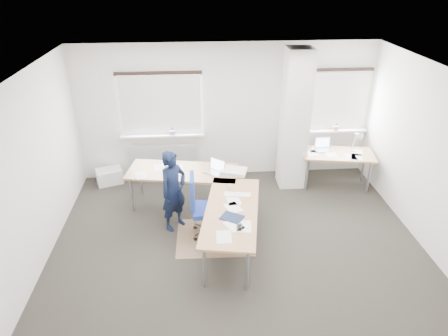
{
  "coord_description": "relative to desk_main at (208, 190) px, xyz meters",
  "views": [
    {
      "loc": [
        -0.62,
        -5.22,
        4.13
      ],
      "look_at": [
        -0.16,
        0.9,
        0.95
      ],
      "focal_mm": 32.0,
      "sensor_mm": 36.0,
      "label": 1
    }
  ],
  "objects": [
    {
      "name": "desk_side",
      "position": [
        2.66,
        1.2,
        -0.01
      ],
      "size": [
        1.5,
        0.93,
        1.22
      ],
      "rotation": [
        0.0,
        0.0,
        -0.17
      ],
      "color": "#9E6E44",
      "rests_on": "ground"
    },
    {
      "name": "desk_main",
      "position": [
        0.0,
        0.0,
        0.0
      ],
      "size": [
        2.4,
        2.98,
        0.96
      ],
      "rotation": [
        0.0,
        0.0,
        -0.17
      ],
      "color": "#9E6E44",
      "rests_on": "ground"
    },
    {
      "name": "person",
      "position": [
        -0.58,
        -0.02,
        0.03
      ],
      "size": [
        0.62,
        0.61,
        1.44
      ],
      "primitive_type": "imported",
      "rotation": [
        0.0,
        0.0,
        0.78
      ],
      "color": "black",
      "rests_on": "ground"
    },
    {
      "name": "floor_mat",
      "position": [
        0.08,
        -0.39,
        -0.69
      ],
      "size": [
        1.29,
        1.1,
        0.01
      ],
      "primitive_type": "cube",
      "rotation": [
        0.0,
        0.0,
        -0.02
      ],
      "color": "#826247",
      "rests_on": "ground"
    },
    {
      "name": "ground",
      "position": [
        0.45,
        -0.6,
        -0.69
      ],
      "size": [
        6.0,
        6.0,
        0.0
      ],
      "primitive_type": "plane",
      "color": "#2B2723",
      "rests_on": "ground"
    },
    {
      "name": "white_crate",
      "position": [
        -2.0,
        1.65,
        -0.54
      ],
      "size": [
        0.6,
        0.51,
        0.31
      ],
      "primitive_type": "cube",
      "rotation": [
        0.0,
        0.0,
        0.35
      ],
      "color": "white",
      "rests_on": "ground"
    },
    {
      "name": "task_chair",
      "position": [
        -0.06,
        -0.3,
        -0.38
      ],
      "size": [
        0.61,
        0.6,
        1.13
      ],
      "rotation": [
        0.0,
        0.0,
        -0.02
      ],
      "color": "navy",
      "rests_on": "ground"
    },
    {
      "name": "room_shell",
      "position": [
        0.63,
        -0.15,
        1.05
      ],
      "size": [
        6.04,
        5.04,
        2.82
      ],
      "color": "silver",
      "rests_on": "ground"
    }
  ]
}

